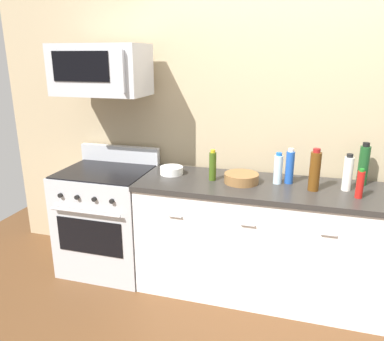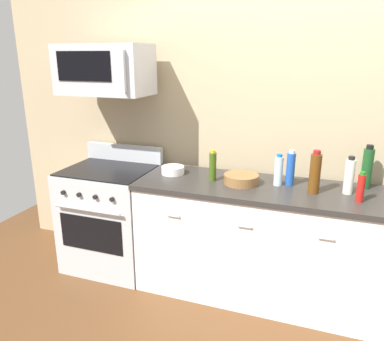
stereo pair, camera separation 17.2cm
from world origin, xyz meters
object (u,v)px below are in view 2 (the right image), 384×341
(bowl_wooden_salad, at_px, (241,179))
(bowl_white_ceramic, at_px, (173,170))
(bottle_water_clear, at_px, (279,171))
(bottle_wine_amber, at_px, (315,173))
(bottle_soda_blue, at_px, (291,169))
(bottle_vinegar_white, at_px, (349,176))
(range_oven, at_px, (112,217))
(bottle_olive_oil, at_px, (213,166))
(bottle_hot_sauce_red, at_px, (361,188))
(microwave, at_px, (105,70))
(bottle_wine_green, at_px, (367,168))

(bowl_wooden_salad, bearing_deg, bowl_white_ceramic, 174.32)
(bottle_water_clear, bearing_deg, bottle_wine_amber, -17.75)
(bottle_soda_blue, bearing_deg, bowl_wooden_salad, -165.43)
(bottle_vinegar_white, xyz_separation_m, bottle_wine_amber, (-0.23, -0.07, 0.02))
(bottle_water_clear, bearing_deg, range_oven, -177.59)
(bottle_olive_oil, relative_size, bowl_wooden_salad, 0.93)
(bottle_vinegar_white, height_order, bottle_soda_blue, same)
(bottle_wine_amber, height_order, bowl_wooden_salad, bottle_wine_amber)
(bottle_water_clear, xyz_separation_m, bottle_olive_oil, (-0.50, -0.06, 0.00))
(bottle_hot_sauce_red, height_order, bottle_wine_amber, bottle_wine_amber)
(microwave, xyz_separation_m, bottle_water_clear, (1.44, 0.02, -0.71))
(bottle_soda_blue, height_order, bowl_white_ceramic, bottle_soda_blue)
(bottle_vinegar_white, relative_size, bowl_wooden_salad, 1.03)
(bowl_wooden_salad, bearing_deg, bottle_wine_green, 13.57)
(bottle_vinegar_white, distance_m, bowl_wooden_salad, 0.77)
(microwave, relative_size, bottle_hot_sauce_red, 3.57)
(range_oven, distance_m, bowl_white_ceramic, 0.76)
(range_oven, bearing_deg, bottle_vinegar_white, 1.38)
(bottle_wine_green, relative_size, bottle_soda_blue, 1.19)
(range_oven, height_order, bowl_wooden_salad, range_oven)
(bottle_soda_blue, xyz_separation_m, bowl_white_ceramic, (-0.94, -0.03, -0.10))
(bottle_vinegar_white, distance_m, bowl_white_ceramic, 1.35)
(range_oven, bearing_deg, bowl_wooden_salad, 0.08)
(bottle_wine_amber, distance_m, bowl_white_ceramic, 1.13)
(bottle_hot_sauce_red, bearing_deg, bottle_water_clear, 164.45)
(bottle_water_clear, distance_m, bottle_wine_amber, 0.28)
(range_oven, relative_size, bowl_white_ceramic, 5.64)
(range_oven, relative_size, bottle_soda_blue, 3.91)
(bottle_soda_blue, distance_m, bowl_wooden_salad, 0.37)
(bottle_soda_blue, relative_size, bowl_wooden_salad, 1.03)
(bottle_wine_amber, height_order, bottle_soda_blue, bottle_wine_amber)
(bottle_wine_amber, relative_size, bowl_wooden_salad, 1.18)
(microwave, xyz_separation_m, bottle_soda_blue, (1.52, 0.05, -0.70))
(range_oven, bearing_deg, bottle_hot_sauce_red, -2.73)
(range_oven, xyz_separation_m, bottle_olive_oil, (0.94, 0.00, 0.57))
(bottle_hot_sauce_red, relative_size, bowl_wooden_salad, 0.79)
(bowl_wooden_salad, bearing_deg, bottle_hot_sauce_red, -6.68)
(range_oven, relative_size, bottle_water_clear, 4.40)
(bottle_wine_amber, relative_size, bottle_soda_blue, 1.14)
(microwave, xyz_separation_m, bottle_wine_green, (2.05, 0.17, -0.68))
(microwave, height_order, bottle_wine_amber, microwave)
(bottle_water_clear, relative_size, bowl_wooden_salad, 0.92)
(bottle_water_clear, height_order, bottle_wine_green, bottle_wine_green)
(bottle_vinegar_white, height_order, bowl_wooden_salad, bottle_vinegar_white)
(microwave, distance_m, bottle_wine_green, 2.17)
(microwave, bearing_deg, bottle_wine_amber, -2.29)
(bottle_wine_amber, bearing_deg, bowl_wooden_salad, 177.32)
(bottle_olive_oil, distance_m, bowl_white_ceramic, 0.38)
(bottle_vinegar_white, xyz_separation_m, bottle_hot_sauce_red, (0.07, -0.14, -0.03))
(range_oven, distance_m, bottle_olive_oil, 1.10)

